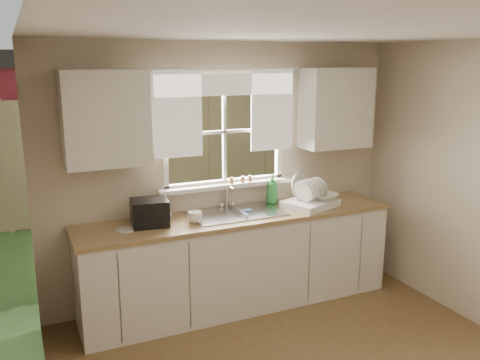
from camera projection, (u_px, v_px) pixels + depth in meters
name	position (u px, v px, depth m)	size (l,w,h in m)	color
room_walls	(354.00, 240.00, 3.14)	(3.62, 4.02, 2.50)	beige
ceiling	(358.00, 28.00, 2.91)	(3.60, 4.00, 0.02)	silver
window	(225.00, 149.00, 4.92)	(1.38, 0.16, 1.06)	white
curtains	(227.00, 103.00, 4.77)	(1.50, 0.03, 0.81)	white
base_cabinets	(239.00, 262.00, 4.87)	(3.00, 0.62, 0.87)	silver
countertop	(239.00, 217.00, 4.77)	(3.04, 0.65, 0.04)	olive
upper_cabinet_left	(105.00, 118.00, 4.22)	(0.70, 0.33, 0.80)	silver
upper_cabinet_right	(336.00, 108.00, 5.14)	(0.70, 0.33, 0.80)	silver
wall_outlet	(303.00, 181.00, 5.35)	(0.08, 0.01, 0.12)	beige
sill_jars	(241.00, 179.00, 4.99)	(0.24, 0.04, 0.06)	brown
backyard	(130.00, 4.00, 10.39)	(20.00, 10.00, 6.13)	#335421
sink	(237.00, 221.00, 4.81)	(0.88, 0.52, 0.40)	#B7B7BC
dish_rack	(310.00, 200.00, 5.02)	(0.60, 0.53, 0.31)	white
bowl	(325.00, 197.00, 5.02)	(0.24, 0.24, 0.06)	silver
soap_bottle_a	(272.00, 189.00, 5.10)	(0.12, 0.12, 0.31)	#2B843A
soap_bottle_b	(150.00, 212.00, 4.52)	(0.09, 0.09, 0.19)	blue
soap_bottle_c	(165.00, 212.00, 4.57)	(0.12, 0.12, 0.16)	beige
saucer	(125.00, 230.00, 4.32)	(0.17, 0.17, 0.01)	silver
cup	(195.00, 217.00, 4.51)	(0.13, 0.13, 0.10)	white
black_appliance	(150.00, 212.00, 4.43)	(0.32, 0.27, 0.23)	black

